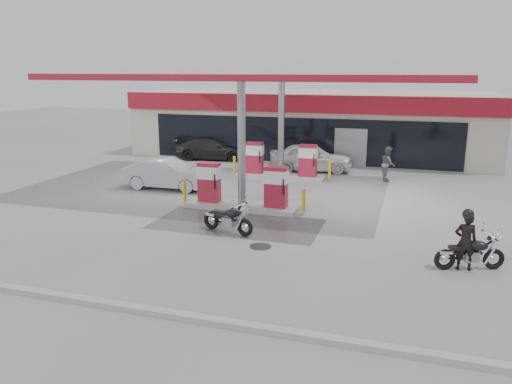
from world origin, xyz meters
TOP-DOWN VIEW (x-y plane):
  - ground at (0.00, 0.00)m, footprint 90.00×90.00m
  - wet_patch at (0.50, 0.00)m, footprint 6.00×3.00m
  - drain_cover at (2.00, -2.00)m, footprint 0.70×0.70m
  - kerb at (0.00, -7.00)m, footprint 28.00×0.25m
  - store_building at (0.01, 15.94)m, footprint 22.00×8.22m
  - canopy at (0.00, 5.00)m, footprint 16.00×10.02m
  - pump_island_near at (0.00, 2.00)m, footprint 5.14×1.30m
  - pump_island_far at (0.00, 8.00)m, footprint 5.14×1.30m
  - main_motorcycle at (8.08, -1.98)m, footprint 1.91×0.91m
  - biker_main at (7.90, -2.05)m, footprint 0.65×0.48m
  - parked_motorcycle at (0.56, -1.01)m, footprint 1.99×0.95m
  - sedan_white at (1.09, 10.20)m, footprint 4.67×2.55m
  - attendant at (5.22, 9.00)m, footprint 0.77×0.93m
  - hatchback_silver at (-4.39, 4.20)m, footprint 4.21×1.57m
  - parked_car_left at (-5.37, 12.00)m, footprint 4.86×2.52m

SIDE VIEW (x-z plane):
  - ground at x=0.00m, z-range 0.00..0.00m
  - wet_patch at x=0.50m, z-range 0.00..0.00m
  - drain_cover at x=2.00m, z-range 0.00..0.01m
  - kerb at x=0.00m, z-range 0.00..0.15m
  - main_motorcycle at x=8.08m, z-range -0.06..0.96m
  - parked_motorcycle at x=0.56m, z-range -0.06..0.99m
  - parked_car_left at x=-5.37m, z-range 0.00..1.35m
  - hatchback_silver at x=-4.39m, z-range 0.00..1.37m
  - pump_island_near at x=0.00m, z-range -0.18..1.60m
  - pump_island_far at x=0.00m, z-range -0.18..1.60m
  - sedan_white at x=1.09m, z-range 0.00..1.51m
  - biker_main at x=7.90m, z-range 0.00..1.65m
  - attendant at x=5.22m, z-range 0.00..1.71m
  - store_building at x=0.01m, z-range 0.01..4.01m
  - canopy at x=0.00m, z-range 2.51..8.02m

